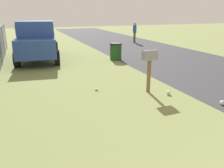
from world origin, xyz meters
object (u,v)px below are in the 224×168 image
object	(u,v)px
mailbox	(150,59)
pedestrian	(135,31)
trash_bin	(116,51)
pickup_truck	(37,40)

from	to	relation	value
mailbox	pedestrian	world-z (taller)	pedestrian
mailbox	trash_bin	distance (m)	5.39
mailbox	pickup_truck	world-z (taller)	pickup_truck
mailbox	trash_bin	bearing A→B (deg)	-12.33
pickup_truck	pedestrian	xyz separation A→B (m)	(4.55, -8.07, -0.12)
mailbox	pedestrian	distance (m)	12.35
pickup_truck	trash_bin	xyz separation A→B (m)	(-1.43, -3.93, -0.64)
pickup_truck	mailbox	bearing A→B (deg)	30.79
pedestrian	mailbox	bearing A→B (deg)	-72.78
pickup_truck	trash_bin	world-z (taller)	pickup_truck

